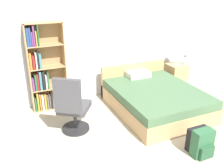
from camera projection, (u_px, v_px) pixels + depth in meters
name	position (u px, v px, depth m)	size (l,w,h in m)	color
wall_back	(109.00, 38.00, 5.42)	(9.00, 0.06, 2.60)	silver
bookshelf	(43.00, 71.00, 4.86)	(0.71, 0.26, 1.75)	tan
bed	(154.00, 98.00, 5.05)	(1.58, 1.96, 0.73)	tan
office_chair	(72.00, 107.00, 4.15)	(0.70, 0.72, 1.07)	#232326
nightstand	(176.00, 76.00, 6.10)	(0.44, 0.46, 0.59)	tan
table_lamp	(179.00, 47.00, 5.79)	(0.26, 0.26, 0.54)	#B2B2B7
water_bottle	(185.00, 60.00, 5.91)	(0.08, 0.08, 0.23)	silver
backpack_black	(199.00, 141.00, 3.81)	(0.34, 0.27, 0.38)	black
backpack_green	(203.00, 144.00, 3.69)	(0.32, 0.22, 0.43)	#2D603D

